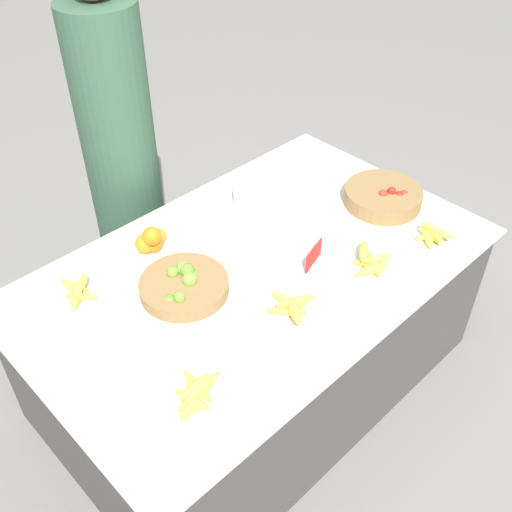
# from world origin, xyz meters

# --- Properties ---
(ground_plane) EXTENTS (12.00, 12.00, 0.00)m
(ground_plane) POSITION_xyz_m (0.00, 0.00, 0.00)
(ground_plane) COLOR gray
(market_table) EXTENTS (1.85, 1.16, 0.69)m
(market_table) POSITION_xyz_m (0.00, 0.00, 0.35)
(market_table) COLOR #4C4742
(market_table) RESTS_ON ground_plane
(lime_bowl) EXTENTS (0.34, 0.34, 0.09)m
(lime_bowl) POSITION_xyz_m (-0.29, 0.08, 0.72)
(lime_bowl) COLOR olive
(lime_bowl) RESTS_ON market_table
(tomato_basket) EXTENTS (0.34, 0.34, 0.10)m
(tomato_basket) POSITION_xyz_m (0.70, -0.09, 0.73)
(tomato_basket) COLOR olive
(tomato_basket) RESTS_ON market_table
(orange_pile) EXTENTS (0.15, 0.12, 0.13)m
(orange_pile) POSITION_xyz_m (-0.24, 0.36, 0.74)
(orange_pile) COLOR orange
(orange_pile) RESTS_ON market_table
(metal_bowl) EXTENTS (0.38, 0.38, 0.07)m
(metal_bowl) POSITION_xyz_m (0.37, 0.25, 0.72)
(metal_bowl) COLOR silver
(metal_bowl) RESTS_ON market_table
(price_sign) EXTENTS (0.14, 0.05, 0.08)m
(price_sign) POSITION_xyz_m (0.17, -0.15, 0.73)
(price_sign) COLOR red
(price_sign) RESTS_ON market_table
(banana_bunch_front_center) EXTENTS (0.15, 0.19, 0.06)m
(banana_bunch_front_center) POSITION_xyz_m (-0.60, 0.34, 0.72)
(banana_bunch_front_center) COLOR #EFDB4C
(banana_bunch_front_center) RESTS_ON market_table
(banana_bunch_front_right) EXTENTS (0.14, 0.16, 0.06)m
(banana_bunch_front_right) POSITION_xyz_m (0.64, -0.38, 0.72)
(banana_bunch_front_right) COLOR #EFDB4C
(banana_bunch_front_right) RESTS_ON market_table
(banana_bunch_back_center) EXTENTS (0.18, 0.21, 0.06)m
(banana_bunch_back_center) POSITION_xyz_m (-0.08, -0.27, 0.72)
(banana_bunch_back_center) COLOR #EFDB4C
(banana_bunch_back_center) RESTS_ON market_table
(banana_bunch_middle_right) EXTENTS (0.21, 0.18, 0.06)m
(banana_bunch_middle_right) POSITION_xyz_m (-0.58, -0.32, 0.71)
(banana_bunch_middle_right) COLOR #EFDB4C
(banana_bunch_middle_right) RESTS_ON market_table
(banana_bunch_front_left) EXTENTS (0.20, 0.18, 0.06)m
(banana_bunch_front_left) POSITION_xyz_m (0.32, -0.32, 0.71)
(banana_bunch_front_left) COLOR #EFDB4C
(banana_bunch_front_left) RESTS_ON market_table
(vendor_person) EXTENTS (0.33, 0.33, 1.69)m
(vendor_person) POSITION_xyz_m (-0.01, 0.89, 0.78)
(vendor_person) COLOR #385B42
(vendor_person) RESTS_ON ground_plane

